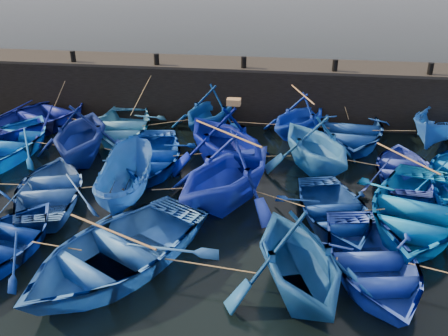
# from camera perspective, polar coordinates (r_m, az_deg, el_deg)

# --- Properties ---
(ground) EXTENTS (120.00, 120.00, 0.00)m
(ground) POSITION_cam_1_polar(r_m,az_deg,el_deg) (15.07, -1.70, -7.69)
(ground) COLOR black
(ground) RESTS_ON ground
(quay_wall) EXTENTS (26.00, 2.50, 2.50)m
(quay_wall) POSITION_cam_1_polar(r_m,az_deg,el_deg) (24.03, 2.43, 8.75)
(quay_wall) COLOR black
(quay_wall) RESTS_ON ground
(quay_top) EXTENTS (26.00, 2.50, 0.12)m
(quay_top) POSITION_cam_1_polar(r_m,az_deg,el_deg) (23.68, 2.49, 11.78)
(quay_top) COLOR black
(quay_top) RESTS_ON quay_wall
(bollard_0) EXTENTS (0.24, 0.24, 0.50)m
(bollard_0) POSITION_cam_1_polar(r_m,az_deg,el_deg) (24.81, -16.87, 12.11)
(bollard_0) COLOR black
(bollard_0) RESTS_ON quay_top
(bollard_1) EXTENTS (0.24, 0.24, 0.50)m
(bollard_1) POSITION_cam_1_polar(r_m,az_deg,el_deg) (23.46, -7.72, 12.22)
(bollard_1) COLOR black
(bollard_1) RESTS_ON quay_top
(bollard_2) EXTENTS (0.24, 0.24, 0.50)m
(bollard_2) POSITION_cam_1_polar(r_m,az_deg,el_deg) (22.73, 2.28, 11.99)
(bollard_2) COLOR black
(bollard_2) RESTS_ON quay_top
(bollard_3) EXTENTS (0.24, 0.24, 0.50)m
(bollard_3) POSITION_cam_1_polar(r_m,az_deg,el_deg) (22.70, 12.57, 11.38)
(bollard_3) COLOR black
(bollard_3) RESTS_ON quay_top
(bollard_4) EXTENTS (0.24, 0.24, 0.50)m
(bollard_4) POSITION_cam_1_polar(r_m,az_deg,el_deg) (23.37, 22.53, 10.45)
(bollard_4) COLOR black
(bollard_4) RESTS_ON quay_top
(boat_0) EXTENTS (6.12, 6.90, 1.18)m
(boat_0) POSITION_cam_1_polar(r_m,az_deg,el_deg) (24.24, -20.06, 5.69)
(boat_0) COLOR navy
(boat_0) RESTS_ON ground
(boat_1) EXTENTS (4.37, 5.53, 1.04)m
(boat_1) POSITION_cam_1_polar(r_m,az_deg,el_deg) (22.20, -11.57, 4.77)
(boat_1) COLOR #3276BD
(boat_1) RESTS_ON ground
(boat_2) EXTENTS (4.50, 4.88, 2.13)m
(boat_2) POSITION_cam_1_polar(r_m,az_deg,el_deg) (22.09, -1.63, 6.71)
(boat_2) COLOR navy
(boat_2) RESTS_ON ground
(boat_3) EXTENTS (4.77, 4.92, 1.98)m
(boat_3) POSITION_cam_1_polar(r_m,az_deg,el_deg) (21.74, 8.63, 5.88)
(boat_3) COLOR #0D31CB
(boat_3) RESTS_ON ground
(boat_4) EXTENTS (4.35, 5.81, 1.15)m
(boat_4) POSITION_cam_1_polar(r_m,az_deg,el_deg) (21.92, 14.32, 4.36)
(boat_4) COLOR navy
(boat_4) RESTS_ON ground
(boat_5) EXTENTS (3.48, 4.54, 1.66)m
(boat_5) POSITION_cam_1_polar(r_m,az_deg,el_deg) (22.74, 23.39, 4.46)
(boat_5) COLOR blue
(boat_5) RESTS_ON ground
(boat_6) EXTENTS (3.96, 5.41, 1.10)m
(boat_6) POSITION_cam_1_polar(r_m,az_deg,el_deg) (21.91, -23.18, 2.92)
(boat_6) COLOR blue
(boat_6) RESTS_ON ground
(boat_7) EXTENTS (4.49, 5.00, 2.35)m
(boat_7) POSITION_cam_1_polar(r_m,az_deg,el_deg) (20.04, -16.07, 3.94)
(boat_7) COLOR navy
(boat_7) RESTS_ON ground
(boat_8) EXTENTS (4.10, 5.26, 1.00)m
(boat_8) POSITION_cam_1_polar(r_m,az_deg,el_deg) (19.09, -8.45, 1.38)
(boat_8) COLOR #07359E
(boat_8) RESTS_ON ground
(boat_9) EXTENTS (6.28, 6.39, 2.55)m
(boat_9) POSITION_cam_1_polar(r_m,az_deg,el_deg) (18.54, 0.16, 3.53)
(boat_9) COLOR #000C7D
(boat_9) RESTS_ON ground
(boat_10) EXTENTS (5.30, 5.55, 2.27)m
(boat_10) POSITION_cam_1_polar(r_m,az_deg,el_deg) (18.71, 10.51, 2.84)
(boat_10) COLOR blue
(boat_10) RESTS_ON ground
(boat_11) EXTENTS (3.41, 4.55, 0.90)m
(boat_11) POSITION_cam_1_polar(r_m,az_deg,el_deg) (19.04, 19.97, -0.21)
(boat_11) COLOR #1F3396
(boat_11) RESTS_ON ground
(boat_14) EXTENTS (4.45, 5.35, 0.96)m
(boat_14) POSITION_cam_1_polar(r_m,az_deg,el_deg) (17.56, -19.15, -2.22)
(boat_14) COLOR #285299
(boat_14) RESTS_ON ground
(boat_15) EXTENTS (1.98, 4.33, 1.63)m
(boat_15) POSITION_cam_1_polar(r_m,az_deg,el_deg) (16.66, -11.29, -1.47)
(boat_15) COLOR #1B4D95
(boat_15) RESTS_ON ground
(boat_16) EXTENTS (5.89, 6.14, 2.50)m
(boat_16) POSITION_cam_1_polar(r_m,az_deg,el_deg) (16.07, 0.37, -0.24)
(boat_16) COLOR #1529B6
(boat_16) RESTS_ON ground
(boat_17) EXTENTS (4.08, 4.97, 0.90)m
(boat_17) POSITION_cam_1_polar(r_m,az_deg,el_deg) (15.71, 12.47, -4.88)
(boat_17) COLOR navy
(boat_17) RESTS_ON ground
(boat_18) EXTENTS (5.58, 6.71, 1.20)m
(boat_18) POSITION_cam_1_polar(r_m,az_deg,el_deg) (16.22, 21.05, -4.47)
(boat_18) COLOR #055EBE
(boat_18) RESTS_ON ground
(boat_21) EXTENTS (3.84, 4.81, 0.89)m
(boat_21) POSITION_cam_1_polar(r_m,az_deg,el_deg) (15.25, -24.02, -7.78)
(boat_21) COLOR navy
(boat_21) RESTS_ON ground
(boat_22) EXTENTS (6.50, 7.11, 1.21)m
(boat_22) POSITION_cam_1_polar(r_m,az_deg,el_deg) (13.65, -12.49, -9.29)
(boat_22) COLOR blue
(boat_22) RESTS_ON ground
(boat_23) EXTENTS (4.93, 5.29, 2.26)m
(boat_23) POSITION_cam_1_polar(r_m,az_deg,el_deg) (12.35, 8.51, -10.11)
(boat_23) COLOR navy
(boat_23) RESTS_ON ground
(boat_24) EXTENTS (4.21, 5.30, 0.99)m
(boat_24) POSITION_cam_1_polar(r_m,az_deg,el_deg) (13.69, 16.58, -10.27)
(boat_24) COLOR blue
(boat_24) RESTS_ON ground
(wooden_crate) EXTENTS (0.50, 0.36, 0.23)m
(wooden_crate) POSITION_cam_1_polar(r_m,az_deg,el_deg) (18.02, 1.12, 7.56)
(wooden_crate) COLOR #986E42
(wooden_crate) RESTS_ON boat_9
(mooring_ropes) EXTENTS (17.42, 11.88, 2.10)m
(mooring_ropes) POSITION_cam_1_polar(r_m,az_deg,el_deg) (18.88, 0.24, 2.61)
(mooring_ropes) COLOR tan
(mooring_ropes) RESTS_ON ground
(loose_oars) EXTENTS (10.87, 12.18, 1.66)m
(loose_oars) POSITION_cam_1_polar(r_m,az_deg,el_deg) (16.86, 5.91, 2.52)
(loose_oars) COLOR #99724C
(loose_oars) RESTS_ON ground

